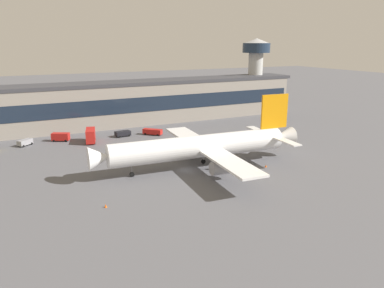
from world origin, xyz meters
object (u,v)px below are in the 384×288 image
airliner (203,146)px  traffic_cone_2 (106,206)px  traffic_cone_0 (266,166)px  catering_truck (91,135)px  pushback_tractor (122,133)px  crew_van (60,137)px  traffic_cone_1 (241,177)px  control_tower (256,66)px  belt_loader (153,132)px  follow_me_car (25,142)px

airliner → traffic_cone_2: 29.99m
traffic_cone_0 → catering_truck: bearing=128.6°
airliner → pushback_tractor: (-9.07, 38.62, -4.30)m
catering_truck → traffic_cone_0: size_ratio=11.88×
crew_van → traffic_cone_1: bearing=-58.7°
catering_truck → airliner: bearing=-60.8°
traffic_cone_0 → traffic_cone_2: traffic_cone_0 is taller
airliner → pushback_tractor: 39.90m
control_tower → crew_van: control_tower is taller
catering_truck → traffic_cone_0: catering_truck is taller
catering_truck → traffic_cone_2: bearing=-98.4°
pushback_tractor → traffic_cone_1: pushback_tractor is taller
control_tower → traffic_cone_0: control_tower is taller
traffic_cone_1 → catering_truck: bearing=117.1°
control_tower → traffic_cone_1: bearing=-127.2°
belt_loader → traffic_cone_2: belt_loader is taller
traffic_cone_0 → traffic_cone_1: 10.88m
crew_van → belt_loader: crew_van is taller
catering_truck → traffic_cone_2: catering_truck is taller
airliner → traffic_cone_1: airliner is taller
control_tower → belt_loader: 63.92m
traffic_cone_0 → traffic_cone_2: size_ratio=1.01×
control_tower → airliner: bearing=-134.0°
pushback_tractor → catering_truck: (-10.76, -3.16, 1.24)m
traffic_cone_0 → traffic_cone_1: bearing=-157.6°
pushback_tractor → traffic_cone_1: 51.29m
follow_me_car → traffic_cone_2: size_ratio=7.22×
control_tower → pushback_tractor: (-66.27, -20.67, -18.46)m
control_tower → pushback_tractor: 71.83m
control_tower → catering_truck: control_tower is taller
belt_loader → airliner: bearing=-90.8°
control_tower → crew_van: 88.88m
airliner → belt_loader: airliner is taller
crew_van → traffic_cone_2: bearing=-88.8°
belt_loader → traffic_cone_1: 47.30m
traffic_cone_2 → control_tower: bearing=40.4°
crew_van → traffic_cone_0: (41.95, -48.25, -1.14)m
pushback_tractor → traffic_cone_0: bearing=-63.1°
pushback_tractor → traffic_cone_2: 53.99m
traffic_cone_1 → belt_loader: bearing=94.1°
control_tower → pushback_tractor: control_tower is taller
belt_loader → catering_truck: (-20.34, -0.71, 1.14)m
belt_loader → traffic_cone_0: 45.10m
belt_loader → traffic_cone_0: belt_loader is taller
belt_loader → traffic_cone_0: size_ratio=9.31×
follow_me_car → pushback_tractor: size_ratio=0.90×
follow_me_car → traffic_cone_0: follow_me_car is taller
airliner → control_tower: control_tower is taller
crew_van → catering_truck: bearing=-36.1°
traffic_cone_1 → follow_me_car: bearing=129.1°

